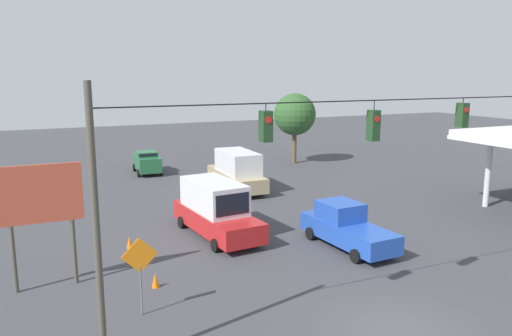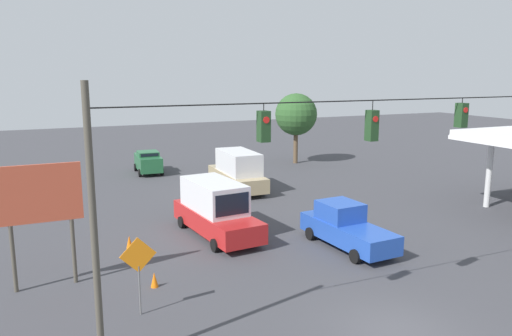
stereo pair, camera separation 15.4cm
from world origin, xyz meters
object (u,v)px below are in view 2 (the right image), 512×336
object	(u,v)px
box_truck_red_withflow_mid	(215,209)
traffic_cone_nearest	(154,280)
traffic_cone_second	(140,259)
work_zone_sign	(138,261)
box_truck_tan_oncoming_deep	(238,171)
traffic_cone_third	(129,242)
tree_horizon_left	(296,115)
sedan_green_withflow_deep	(148,162)
pickup_truck_blue_crossing_near	(346,227)
roadside_billboard	(40,202)
overhead_signal_span	(369,172)

from	to	relation	value
box_truck_red_withflow_mid	traffic_cone_nearest	distance (m)	6.90
traffic_cone_second	work_zone_sign	world-z (taller)	work_zone_sign
box_truck_tan_oncoming_deep	traffic_cone_second	bearing A→B (deg)	51.11
traffic_cone_third	tree_horizon_left	distance (m)	25.57
box_truck_tan_oncoming_deep	traffic_cone_nearest	bearing A→B (deg)	56.54
sedan_green_withflow_deep	pickup_truck_blue_crossing_near	xyz separation A→B (m)	(-4.83, 22.15, 0.00)
roadside_billboard	work_zone_sign	bearing A→B (deg)	127.30
traffic_cone_nearest	tree_horizon_left	bearing A→B (deg)	-129.87
overhead_signal_span	sedan_green_withflow_deep	size ratio (longest dim) A/B	4.36
work_zone_sign	traffic_cone_third	bearing A→B (deg)	-97.16
traffic_cone_second	roadside_billboard	size ratio (longest dim) A/B	0.12
overhead_signal_span	box_truck_red_withflow_mid	distance (m)	10.99
work_zone_sign	tree_horizon_left	size ratio (longest dim) A/B	0.44
box_truck_tan_oncoming_deep	roadside_billboard	world-z (taller)	roadside_billboard
box_truck_red_withflow_mid	pickup_truck_blue_crossing_near	bearing A→B (deg)	140.09
overhead_signal_span	traffic_cone_third	xyz separation A→B (m)	(6.48, -9.98, -4.75)
overhead_signal_span	traffic_cone_third	distance (m)	12.81
box_truck_tan_oncoming_deep	tree_horizon_left	bearing A→B (deg)	-138.86
pickup_truck_blue_crossing_near	roadside_billboard	xyz separation A→B (m)	(13.51, -0.94, 2.49)
pickup_truck_blue_crossing_near	roadside_billboard	world-z (taller)	roadside_billboard
overhead_signal_span	traffic_cone_nearest	size ratio (longest dim) A/B	29.71
sedan_green_withflow_deep	tree_horizon_left	xyz separation A→B (m)	(-13.68, 0.91, 3.58)
pickup_truck_blue_crossing_near	work_zone_sign	xyz separation A→B (m)	(10.57, 2.92, 1.01)
traffic_cone_nearest	roadside_billboard	size ratio (longest dim) A/B	0.12
box_truck_tan_oncoming_deep	roadside_billboard	distance (m)	18.21
overhead_signal_span	traffic_cone_second	xyz separation A→B (m)	(6.49, -7.44, -4.75)
traffic_cone_second	roadside_billboard	distance (m)	4.99
overhead_signal_span	box_truck_red_withflow_mid	xyz separation A→B (m)	(1.97, -10.17, -3.65)
traffic_cone_second	sedan_green_withflow_deep	bearing A→B (deg)	-103.32
box_truck_red_withflow_mid	tree_horizon_left	distance (m)	22.19
traffic_cone_third	sedan_green_withflow_deep	bearing A→B (deg)	-105.07
overhead_signal_span	traffic_cone_nearest	world-z (taller)	overhead_signal_span
roadside_billboard	traffic_cone_nearest	bearing A→B (deg)	155.49
sedan_green_withflow_deep	traffic_cone_third	bearing A→B (deg)	74.93
overhead_signal_span	pickup_truck_blue_crossing_near	world-z (taller)	overhead_signal_span
traffic_cone_second	work_zone_sign	bearing A→B (deg)	79.05
traffic_cone_second	roadside_billboard	world-z (taller)	roadside_billboard
traffic_cone_nearest	roadside_billboard	distance (m)	5.33
box_truck_tan_oncoming_deep	overhead_signal_span	bearing A→B (deg)	81.28
sedan_green_withflow_deep	traffic_cone_nearest	world-z (taller)	sedan_green_withflow_deep
pickup_truck_blue_crossing_near	traffic_cone_nearest	size ratio (longest dim) A/B	9.14
sedan_green_withflow_deep	traffic_cone_second	world-z (taller)	sedan_green_withflow_deep
box_truck_tan_oncoming_deep	traffic_cone_second	world-z (taller)	box_truck_tan_oncoming_deep
box_truck_red_withflow_mid	sedan_green_withflow_deep	world-z (taller)	box_truck_red_withflow_mid
roadside_billboard	traffic_cone_third	bearing A→B (deg)	-140.14
overhead_signal_span	traffic_cone_second	distance (m)	10.96
traffic_cone_nearest	tree_horizon_left	xyz separation A→B (m)	(-18.45, -22.08, 4.24)
overhead_signal_span	box_truck_tan_oncoming_deep	world-z (taller)	overhead_signal_span
tree_horizon_left	overhead_signal_span	bearing A→B (deg)	66.02
sedan_green_withflow_deep	work_zone_sign	size ratio (longest dim) A/B	1.48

